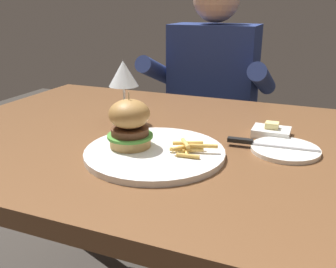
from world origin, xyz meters
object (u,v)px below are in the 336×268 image
Objects in this scene: bread_plate at (285,149)px; table_knife at (263,143)px; butter_dish at (271,131)px; main_plate at (155,153)px; wine_glass at (123,76)px; diner_person at (211,121)px; burger_sandwich at (130,123)px.

table_knife is at bearing -175.85° from bread_plate.
main_plate is at bearing -133.83° from butter_dish.
butter_dish is (0.40, 0.04, -0.12)m from wine_glass.
wine_glass is at bearing -173.92° from butter_dish.
wine_glass is at bearing 132.96° from main_plate.
butter_dish is at bearing 114.78° from bread_plate.
wine_glass reaches higher than butter_dish.
diner_person is at bearing 83.48° from wine_glass.
table_knife is (0.28, 0.13, -0.05)m from burger_sandwich.
main_plate is 0.27× the size of diner_person.
burger_sandwich reaches higher than butter_dish.
burger_sandwich is at bearing -154.71° from table_knife.
burger_sandwich is at bearing -87.17° from diner_person.
table_knife reaches higher than main_plate.
diner_person is (-0.10, 0.85, -0.18)m from main_plate.
main_plate reaches higher than bread_plate.
diner_person reaches higher than main_plate.
bread_plate is (0.45, -0.05, -0.13)m from wine_glass.
butter_dish is 0.72m from diner_person.
table_knife is at bearing -92.71° from butter_dish.
burger_sandwich is at bearing -157.61° from bread_plate.
burger_sandwich is 1.35× the size of butter_dish.
bread_plate is 0.75× the size of table_knife.
butter_dish is (0.22, 0.23, 0.00)m from main_plate.
burger_sandwich is 0.36m from bread_plate.
main_plate is 0.09m from burger_sandwich.
diner_person reaches higher than burger_sandwich.
diner_person is at bearing 96.91° from main_plate.
wine_glass is 0.73m from diner_person.
bread_plate is at bearing 26.76° from main_plate.
wine_glass is 1.88× the size of butter_dish.
main_plate is at bearing -148.93° from table_knife.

